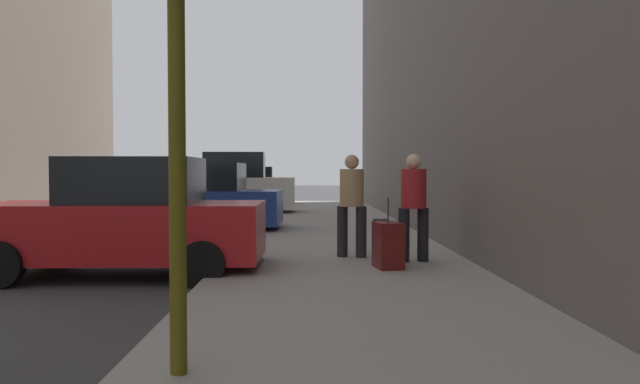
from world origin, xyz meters
name	(u,v)px	position (x,y,z in m)	size (l,w,h in m)	color
sidewalk	(344,263)	(6.00, 0.00, 0.07)	(4.00, 40.00, 0.15)	gray
parked_red_hatchback	(124,220)	(2.65, -0.79, 0.85)	(4.20, 2.07, 1.79)	#B2191E
parked_blue_sedan	(198,201)	(2.65, 5.41, 0.85)	(4.27, 2.19, 1.79)	navy
parked_white_van	(231,187)	(2.65, 11.88, 1.03)	(4.65, 2.16, 2.25)	silver
parked_silver_sedan	(248,188)	(2.65, 18.10, 0.85)	(4.26, 2.18, 1.79)	#B7BABF
fire_hydrant	(274,211)	(4.45, 6.82, 0.50)	(0.42, 0.22, 0.70)	red
traffic_light	(176,2)	(4.50, -5.78, 2.76)	(0.32, 0.32, 3.60)	#514C0F
pedestrian_in_red_jacket	(414,202)	(7.08, -0.35, 1.10)	(0.53, 0.47, 1.71)	black
pedestrian_in_tan_coat	(352,200)	(6.13, 0.21, 1.10)	(0.53, 0.49, 1.71)	black
rolling_suitcase	(388,245)	(6.59, -1.00, 0.49)	(0.44, 0.61, 1.04)	#591414
duffel_bag	(381,225)	(7.14, 4.75, 0.29)	(0.32, 0.44, 0.28)	black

